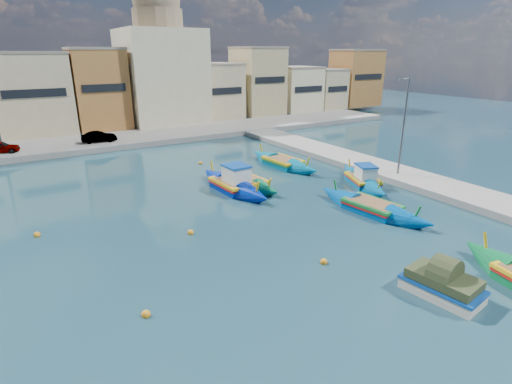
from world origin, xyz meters
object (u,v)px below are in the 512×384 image
object	(u,v)px
luzzu_blue_cabin	(233,185)
luzzu_blue_south	(372,208)
church_block	(161,63)
tender_near	(442,285)
quay_street_lamp	(403,126)
luzzu_green	(249,183)
luzzu_turquoise_cabin	(363,180)
luzzu_cyan_mid	(283,163)

from	to	relation	value
luzzu_blue_cabin	luzzu_blue_south	world-z (taller)	luzzu_blue_cabin
church_block	tender_near	xyz separation A→B (m)	(-4.16, -46.06, -7.92)
quay_street_lamp	luzzu_green	xyz separation A→B (m)	(-11.15, 4.80, -4.09)
quay_street_lamp	luzzu_green	distance (m)	12.81
church_block	luzzu_turquoise_cabin	size ratio (longest dim) A/B	2.35
luzzu_cyan_mid	tender_near	xyz separation A→B (m)	(-5.97, -20.14, 0.21)
luzzu_blue_cabin	luzzu_blue_south	size ratio (longest dim) A/B	1.01
luzzu_turquoise_cabin	tender_near	world-z (taller)	luzzu_turquoise_cabin
quay_street_lamp	luzzu_turquoise_cabin	size ratio (longest dim) A/B	0.99
luzzu_turquoise_cabin	luzzu_blue_cabin	world-z (taller)	luzzu_blue_cabin
luzzu_blue_cabin	tender_near	bearing A→B (deg)	-86.63
luzzu_blue_cabin	church_block	bearing A→B (deg)	80.07
luzzu_turquoise_cabin	luzzu_cyan_mid	bearing A→B (deg)	107.18
luzzu_turquoise_cabin	luzzu_green	xyz separation A→B (m)	(-7.84, 4.24, -0.07)
church_block	luzzu_turquoise_cabin	distance (m)	34.66
luzzu_blue_cabin	luzzu_green	world-z (taller)	luzzu_blue_cabin
church_block	luzzu_blue_south	xyz separation A→B (m)	(0.40, -37.89, -8.15)
quay_street_lamp	luzzu_blue_cabin	bearing A→B (deg)	159.76
quay_street_lamp	luzzu_blue_south	distance (m)	9.02
quay_street_lamp	luzzu_blue_south	size ratio (longest dim) A/B	0.90
quay_street_lamp	luzzu_turquoise_cabin	xyz separation A→B (m)	(-3.30, 0.56, -4.02)
luzzu_cyan_mid	luzzu_green	distance (m)	6.42
church_block	tender_near	distance (m)	46.92
church_block	quay_street_lamp	world-z (taller)	church_block
luzzu_turquoise_cabin	luzzu_blue_south	bearing A→B (deg)	-130.06
luzzu_cyan_mid	quay_street_lamp	bearing A→B (deg)	-55.12
luzzu_green	luzzu_blue_south	size ratio (longest dim) A/B	0.82
luzzu_blue_south	luzzu_blue_cabin	bearing A→B (deg)	122.99
luzzu_green	luzzu_blue_south	xyz separation A→B (m)	(4.10, -8.69, 0.02)
church_block	luzzu_blue_cabin	xyz separation A→B (m)	(-5.14, -29.36, -8.03)
luzzu_blue_cabin	luzzu_blue_south	xyz separation A→B (m)	(5.54, -8.53, -0.12)
tender_near	church_block	bearing A→B (deg)	84.84
luzzu_blue_cabin	luzzu_green	distance (m)	1.45
luzzu_turquoise_cabin	luzzu_blue_south	xyz separation A→B (m)	(-3.74, -4.45, -0.05)
quay_street_lamp	luzzu_blue_south	xyz separation A→B (m)	(-7.04, -3.89, -4.07)
luzzu_turquoise_cabin	tender_near	bearing A→B (deg)	-123.33
luzzu_blue_cabin	tender_near	world-z (taller)	luzzu_blue_cabin
luzzu_blue_south	luzzu_turquoise_cabin	bearing A→B (deg)	49.94
luzzu_cyan_mid	luzzu_turquoise_cabin	bearing A→B (deg)	-72.82
quay_street_lamp	luzzu_green	world-z (taller)	quay_street_lamp
luzzu_cyan_mid	luzzu_blue_south	bearing A→B (deg)	-96.75
luzzu_blue_cabin	tender_near	xyz separation A→B (m)	(0.98, -16.70, 0.10)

